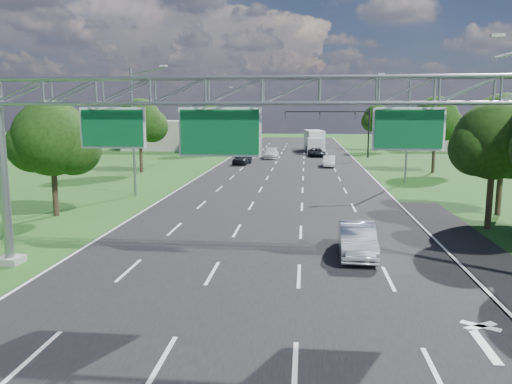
# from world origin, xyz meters

# --- Properties ---
(ground) EXTENTS (220.00, 220.00, 0.00)m
(ground) POSITION_xyz_m (0.00, 30.00, 0.00)
(ground) COLOR #1E5319
(ground) RESTS_ON ground
(road) EXTENTS (18.00, 180.00, 0.02)m
(road) POSITION_xyz_m (0.00, 30.00, 0.00)
(road) COLOR black
(road) RESTS_ON ground
(road_flare) EXTENTS (3.00, 30.00, 0.02)m
(road_flare) POSITION_xyz_m (10.20, 14.00, 0.00)
(road_flare) COLOR black
(road_flare) RESTS_ON ground
(sign_gantry) EXTENTS (23.50, 1.00, 9.56)m
(sign_gantry) POSITION_xyz_m (0.33, 12.00, 6.89)
(sign_gantry) COLOR gray
(sign_gantry) RESTS_ON ground
(traffic_signal) EXTENTS (12.21, 0.24, 7.00)m
(traffic_signal) POSITION_xyz_m (7.48, 65.00, 5.17)
(traffic_signal) COLOR black
(traffic_signal) RESTS_ON ground
(streetlight_l_near) EXTENTS (2.97, 0.22, 10.16)m
(streetlight_l_near) POSITION_xyz_m (-11.30, 30.00, 5.58)
(streetlight_l_near) COLOR gray
(streetlight_l_near) RESTS_ON ground
(streetlight_l_far) EXTENTS (2.97, 0.22, 10.16)m
(streetlight_l_far) POSITION_xyz_m (-11.30, 65.00, 5.58)
(streetlight_l_far) COLOR gray
(streetlight_l_far) RESTS_ON ground
(streetlight_r_mid) EXTENTS (2.97, 0.22, 10.16)m
(streetlight_r_mid) POSITION_xyz_m (11.30, 40.00, 5.58)
(streetlight_r_mid) COLOR gray
(streetlight_r_mid) RESTS_ON ground
(tree_verge_la) EXTENTS (5.76, 4.80, 7.40)m
(tree_verge_la) POSITION_xyz_m (-13.92, 22.04, 4.76)
(tree_verge_la) COLOR #2D2116
(tree_verge_la) RESTS_ON ground
(tree_verge_lb) EXTENTS (5.76, 4.80, 8.06)m
(tree_verge_lb) POSITION_xyz_m (-15.92, 45.04, 5.41)
(tree_verge_lb) COLOR #2D2116
(tree_verge_lb) RESTS_ON ground
(tree_verge_lc) EXTENTS (5.76, 4.80, 7.62)m
(tree_verge_lc) POSITION_xyz_m (-12.92, 70.04, 4.98)
(tree_verge_lc) COLOR #2D2116
(tree_verge_lc) RESTS_ON ground
(tree_verge_rd) EXTENTS (5.76, 4.80, 8.28)m
(tree_verge_rd) POSITION_xyz_m (16.08, 48.04, 5.63)
(tree_verge_rd) COLOR #2D2116
(tree_verge_rd) RESTS_ON ground
(tree_verge_re) EXTENTS (5.76, 4.80, 7.84)m
(tree_verge_re) POSITION_xyz_m (14.08, 78.04, 5.20)
(tree_verge_re) COLOR #2D2116
(tree_verge_re) RESTS_ON ground
(building_left) EXTENTS (14.00, 10.00, 5.00)m
(building_left) POSITION_xyz_m (-22.00, 78.00, 2.50)
(building_left) COLOR #B0A794
(building_left) RESTS_ON ground
(building_right) EXTENTS (12.00, 9.00, 4.00)m
(building_right) POSITION_xyz_m (24.00, 82.00, 2.00)
(building_right) COLOR #B0A794
(building_right) RESTS_ON ground
(silver_sedan) EXTENTS (1.75, 4.69, 1.53)m
(silver_sedan) POSITION_xyz_m (4.46, 14.81, 0.77)
(silver_sedan) COLOR silver
(silver_sedan) RESTS_ON ground
(car_queue_a) EXTENTS (2.03, 4.94, 1.43)m
(car_queue_a) POSITION_xyz_m (-2.85, 62.61, 0.72)
(car_queue_a) COLOR silver
(car_queue_a) RESTS_ON ground
(car_queue_b) EXTENTS (2.68, 4.81, 1.27)m
(car_queue_b) POSITION_xyz_m (3.65, 66.07, 0.64)
(car_queue_b) COLOR black
(car_queue_b) RESTS_ON ground
(car_queue_c) EXTENTS (2.32, 4.55, 1.48)m
(car_queue_c) POSITION_xyz_m (-5.95, 54.15, 0.74)
(car_queue_c) COLOR black
(car_queue_c) RESTS_ON ground
(car_queue_d) EXTENTS (1.64, 4.06, 1.31)m
(car_queue_d) POSITION_xyz_m (4.88, 52.71, 0.66)
(car_queue_d) COLOR silver
(car_queue_d) RESTS_ON ground
(box_truck) EXTENTS (3.49, 9.42, 3.46)m
(box_truck) POSITION_xyz_m (3.44, 76.05, 1.66)
(box_truck) COLOR silver
(box_truck) RESTS_ON ground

